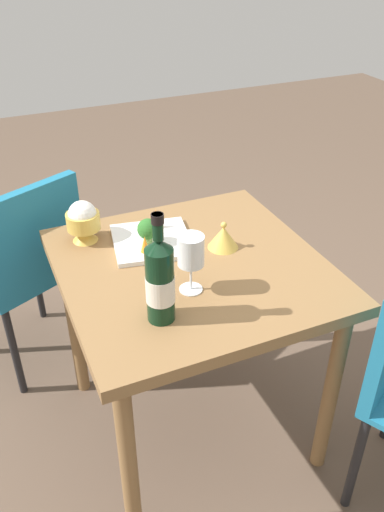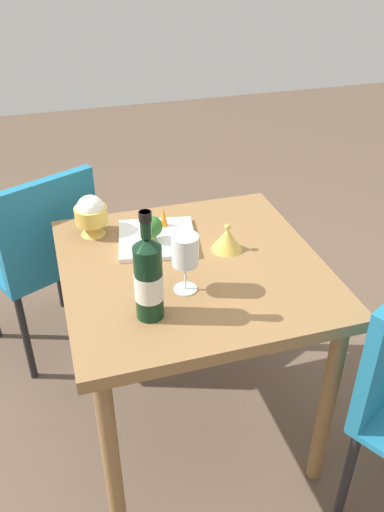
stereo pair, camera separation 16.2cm
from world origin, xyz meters
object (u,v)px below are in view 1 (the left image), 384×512
rice_bowl (83,221)px  broccoli_floret (148,230)px  wine_bottle (160,280)px  wine_glass (191,252)px  carrot_garnish_right (145,244)px  serving_plate (152,241)px  carrot_garnish_left (156,218)px  rice_bowl_lid (223,237)px  chair_by_wall (28,259)px

rice_bowl → broccoli_floret: (0.13, 0.18, -0.01)m
wine_bottle → wine_glass: (-0.08, 0.12, 0.00)m
wine_bottle → carrot_garnish_right: bearing=168.6°
wine_bottle → rice_bowl: bearing=-169.4°
serving_plate → carrot_garnish_left: 0.09m
rice_bowl → carrot_garnish_left: size_ratio=2.04×
wine_bottle → rice_bowl: size_ratio=2.23×
wine_bottle → rice_bowl_lid: (-0.26, 0.31, -0.09)m
serving_plate → carrot_garnish_right: carrot_garnish_right is taller
rice_bowl_lid → serving_plate: bearing=-119.7°
broccoli_floret → serving_plate: bearing=137.3°
wine_glass → carrot_garnish_right: bearing=-164.7°
serving_plate → broccoli_floret: broccoli_floret is taller
chair_by_wall → carrot_garnish_left: (0.32, 0.41, 0.25)m
wine_glass → serving_plate: size_ratio=0.62×
wine_glass → carrot_garnish_left: size_ratio=2.58×
serving_plate → wine_glass: bearing=3.1°
chair_by_wall → broccoli_floret: chair_by_wall is taller
wine_bottle → chair_by_wall: bearing=-160.5°
carrot_garnish_left → carrot_garnish_right: 0.16m
wine_glass → rice_bowl: wine_glass is taller
broccoli_floret → carrot_garnish_right: size_ratio=1.56×
chair_by_wall → rice_bowl: (0.27, 0.18, 0.27)m
carrot_garnish_left → carrot_garnish_right: (0.13, -0.08, -0.01)m
wine_bottle → carrot_garnish_left: wine_bottle is taller
broccoli_floret → carrot_garnish_left: (-0.08, 0.06, -0.01)m
rice_bowl → rice_bowl_lid: bearing=61.0°
wine_bottle → broccoli_floret: (-0.35, 0.09, -0.06)m
chair_by_wall → wine_glass: wine_glass is taller
wine_bottle → wine_glass: size_ratio=1.77×
rice_bowl → serving_plate: rice_bowl is taller
rice_bowl_lid → serving_plate: 0.24m
rice_bowl_lid → serving_plate: size_ratio=0.34×
chair_by_wall → carrot_garnish_right: 0.60m
serving_plate → carrot_garnish_left: (-0.06, 0.04, 0.04)m
rice_bowl_lid → broccoli_floret: broccoli_floret is taller
rice_bowl_lid → broccoli_floret: (-0.10, -0.22, 0.03)m
chair_by_wall → serving_plate: chair_by_wall is taller
wine_bottle → carrot_garnish_right: (-0.31, 0.06, -0.08)m
rice_bowl → carrot_garnish_right: (0.17, 0.15, -0.03)m
wine_bottle → broccoli_floret: bearing=165.9°
chair_by_wall → carrot_garnish_left: 0.58m
rice_bowl_lid → broccoli_floret: bearing=-113.5°
serving_plate → broccoli_floret: size_ratio=3.38×
carrot_garnish_right → chair_by_wall: bearing=-143.6°
rice_bowl_lid → wine_bottle: bearing=-50.5°
wine_bottle → carrot_garnish_left: (-0.44, 0.15, -0.07)m
serving_plate → carrot_garnish_left: carrot_garnish_left is taller
wine_glass → serving_plate: 0.31m
rice_bowl_lid → broccoli_floret: 0.24m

